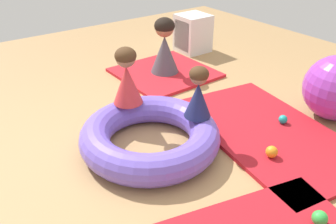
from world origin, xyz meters
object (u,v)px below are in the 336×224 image
at_px(child_in_red, 127,77).
at_px(storage_cube, 192,33).
at_px(play_ball_green, 320,218).
at_px(adult_seated, 165,46).
at_px(child_in_navy, 198,93).
at_px(play_ball_teal, 283,119).
at_px(inflatable_cushion, 150,136).
at_px(play_ball_orange, 272,152).

distance_m(child_in_red, storage_cube, 2.35).
bearing_deg(play_ball_green, adult_seated, 166.12).
xyz_separation_m(child_in_navy, storage_cube, (-1.95, 1.52, -0.23)).
relative_size(child_in_navy, play_ball_teal, 5.47).
relative_size(adult_seated, play_ball_teal, 8.21).
relative_size(child_in_red, play_ball_teal, 6.38).
relative_size(child_in_red, play_ball_green, 5.24).
bearing_deg(inflatable_cushion, adult_seated, 140.12).
distance_m(adult_seated, play_ball_green, 2.86).
relative_size(play_ball_green, storage_cube, 0.19).
xyz_separation_m(inflatable_cushion, child_in_navy, (0.15, 0.42, 0.37)).
relative_size(child_in_navy, adult_seated, 0.67).
xyz_separation_m(child_in_red, play_ball_orange, (1.21, 0.70, -0.45)).
relative_size(play_ball_orange, play_ball_green, 0.98).
bearing_deg(play_ball_orange, storage_cube, 154.99).
xyz_separation_m(child_in_red, storage_cube, (-1.36, 1.90, -0.26)).
relative_size(inflatable_cushion, play_ball_green, 11.87).
height_order(child_in_navy, adult_seated, adult_seated).
relative_size(adult_seated, play_ball_orange, 6.84).
xyz_separation_m(child_in_red, play_ball_teal, (0.91, 1.24, -0.46)).
height_order(inflatable_cushion, child_in_red, child_in_red).
bearing_deg(child_in_red, play_ball_teal, -2.72).
bearing_deg(inflatable_cushion, storage_cube, 132.79).
bearing_deg(adult_seated, storage_cube, 82.51).
distance_m(play_ball_orange, storage_cube, 2.84).
xyz_separation_m(child_in_navy, play_ball_orange, (0.62, 0.33, -0.41)).
relative_size(inflatable_cushion, adult_seated, 1.76).
relative_size(play_ball_green, play_ball_teal, 1.22).
bearing_deg(inflatable_cushion, child_in_navy, 70.37).
bearing_deg(play_ball_teal, play_ball_green, -41.39).
distance_m(adult_seated, storage_cube, 0.99).
distance_m(child_in_navy, play_ball_teal, 1.01).
relative_size(child_in_navy, storage_cube, 0.85).
distance_m(play_ball_orange, play_ball_green, 0.77).
bearing_deg(play_ball_orange, inflatable_cushion, -135.84).
bearing_deg(play_ball_teal, play_ball_orange, -60.58).
bearing_deg(child_in_red, adult_seated, 73.02).
relative_size(play_ball_teal, storage_cube, 0.16).
xyz_separation_m(inflatable_cushion, storage_cube, (-1.80, 1.94, 0.14)).
distance_m(child_in_red, play_ball_green, 1.99).
bearing_deg(child_in_navy, inflatable_cushion, 26.98).
xyz_separation_m(adult_seated, play_ball_green, (2.77, -0.68, -0.30)).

